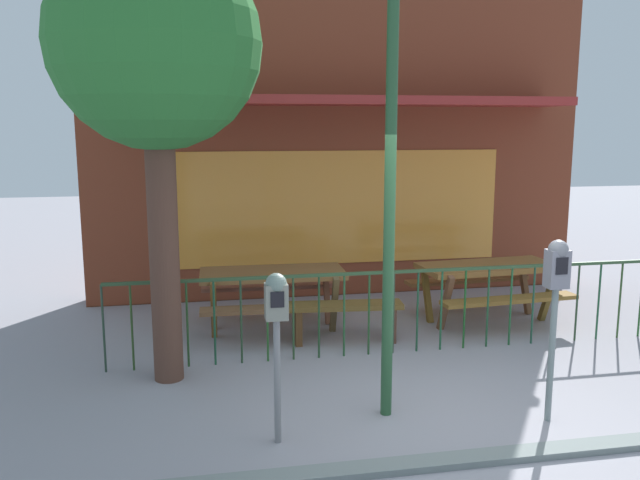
# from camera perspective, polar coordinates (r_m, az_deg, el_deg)

# --- Properties ---
(ground) EXTENTS (40.00, 40.00, 0.00)m
(ground) POSITION_cam_1_polar(r_m,az_deg,el_deg) (6.01, 11.88, -15.63)
(ground) COLOR gray
(pub_storefront) EXTENTS (7.51, 1.47, 5.01)m
(pub_storefront) POSITION_cam_1_polar(r_m,az_deg,el_deg) (10.00, 1.69, 9.57)
(pub_storefront) COLOR #3E2213
(pub_storefront) RESTS_ON ground
(patio_fence_front) EXTENTS (6.33, 0.04, 0.97)m
(patio_fence_front) POSITION_cam_1_polar(r_m,az_deg,el_deg) (7.47, 6.43, -4.93)
(patio_fence_front) COLOR #2C4A2B
(patio_fence_front) RESTS_ON ground
(picnic_table_left) EXTENTS (1.84, 1.41, 0.79)m
(picnic_table_left) POSITION_cam_1_polar(r_m,az_deg,el_deg) (8.26, -4.15, -3.79)
(picnic_table_left) COLOR brown
(picnic_table_left) RESTS_ON ground
(picnic_table_right) EXTENTS (1.90, 1.50, 0.79)m
(picnic_table_right) POSITION_cam_1_polar(r_m,az_deg,el_deg) (8.90, 14.40, -3.09)
(picnic_table_right) COLOR brown
(picnic_table_right) RESTS_ON ground
(patio_bench) EXTENTS (1.42, 0.45, 0.48)m
(patio_bench) POSITION_cam_1_polar(r_m,az_deg,el_deg) (7.88, 2.10, -6.41)
(patio_bench) COLOR brown
(patio_bench) RESTS_ON ground
(parking_meter_near) EXTENTS (0.18, 0.17, 1.62)m
(parking_meter_near) POSITION_cam_1_polar(r_m,az_deg,el_deg) (5.94, 19.86, -3.51)
(parking_meter_near) COLOR slate
(parking_meter_near) RESTS_ON ground
(parking_meter_far) EXTENTS (0.18, 0.17, 1.43)m
(parking_meter_far) POSITION_cam_1_polar(r_m,az_deg,el_deg) (5.25, -3.81, -6.36)
(parking_meter_far) COLOR slate
(parking_meter_far) RESTS_ON ground
(street_tree) EXTENTS (2.03, 2.03, 4.35)m
(street_tree) POSITION_cam_1_polar(r_m,az_deg,el_deg) (6.62, -14.13, 15.84)
(street_tree) COLOR #523529
(street_tree) RESTS_ON ground
(street_lamp) EXTENTS (0.28, 0.28, 3.97)m
(street_lamp) POSITION_cam_1_polar(r_m,az_deg,el_deg) (5.59, 6.22, 10.03)
(street_lamp) COLOR #27502E
(street_lamp) RESTS_ON ground
(curb_edge) EXTENTS (10.52, 0.20, 0.11)m
(curb_edge) POSITION_cam_1_polar(r_m,az_deg,el_deg) (5.54, 14.32, -18.09)
(curb_edge) COLOR slate
(curb_edge) RESTS_ON ground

